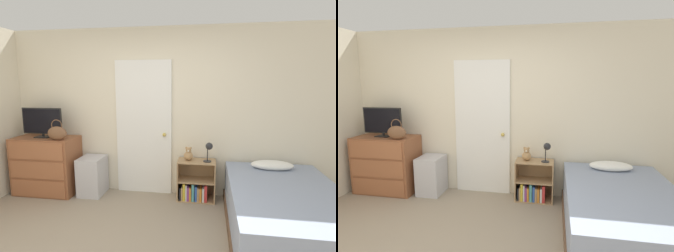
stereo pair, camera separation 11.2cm
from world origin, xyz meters
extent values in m
cube|color=beige|center=(0.00, 2.00, 1.27)|extent=(10.00, 0.06, 2.55)
cube|color=white|center=(-0.16, 1.94, 1.03)|extent=(0.87, 0.04, 2.07)
sphere|color=gold|center=(0.17, 1.90, 0.95)|extent=(0.06, 0.06, 0.06)
cube|color=brown|center=(-1.68, 1.69, 0.45)|extent=(0.95, 0.51, 0.89)
cube|color=#9D5B39|center=(-1.68, 1.43, 0.15)|extent=(0.87, 0.01, 0.26)
cube|color=#9D5B39|center=(-1.68, 1.43, 0.45)|extent=(0.87, 0.01, 0.26)
cube|color=#9D5B39|center=(-1.68, 1.43, 0.74)|extent=(0.87, 0.01, 0.26)
cube|color=black|center=(-1.71, 1.69, 0.90)|extent=(0.23, 0.16, 0.01)
cylinder|color=black|center=(-1.71, 1.69, 0.93)|extent=(0.04, 0.04, 0.04)
cube|color=black|center=(-1.71, 1.69, 1.15)|extent=(0.65, 0.02, 0.40)
cube|color=black|center=(-1.71, 1.67, 1.15)|extent=(0.61, 0.01, 0.37)
ellipsoid|color=brown|center=(-1.37, 1.53, 1.00)|extent=(0.30, 0.13, 0.20)
torus|color=brown|center=(-1.37, 1.53, 1.11)|extent=(0.17, 0.01, 0.17)
cube|color=silver|center=(-0.95, 1.73, 0.30)|extent=(0.36, 0.43, 0.59)
cube|color=tan|center=(0.40, 1.79, 0.30)|extent=(0.02, 0.32, 0.60)
cube|color=tan|center=(0.94, 1.79, 0.30)|extent=(0.02, 0.32, 0.60)
cube|color=tan|center=(0.67, 1.79, 0.01)|extent=(0.52, 0.32, 0.02)
cube|color=tan|center=(0.67, 1.79, 0.30)|extent=(0.52, 0.32, 0.02)
cube|color=tan|center=(0.67, 1.79, 0.59)|extent=(0.52, 0.32, 0.02)
cube|color=tan|center=(0.67, 1.94, 0.30)|extent=(0.55, 0.01, 0.60)
cube|color=black|center=(0.44, 1.75, 0.11)|extent=(0.02, 0.23, 0.18)
cube|color=tan|center=(0.47, 1.73, 0.11)|extent=(0.02, 0.18, 0.19)
cube|color=gold|center=(0.50, 1.75, 0.15)|extent=(0.03, 0.23, 0.26)
cube|color=white|center=(0.53, 1.76, 0.13)|extent=(0.02, 0.24, 0.23)
cube|color=#8C3F8C|center=(0.56, 1.76, 0.12)|extent=(0.03, 0.24, 0.20)
cube|color=orange|center=(0.59, 1.73, 0.12)|extent=(0.03, 0.18, 0.20)
cube|color=teal|center=(0.63, 1.76, 0.14)|extent=(0.04, 0.25, 0.25)
cube|color=#3359B2|center=(0.67, 1.76, 0.13)|extent=(0.03, 0.24, 0.22)
cube|color=tan|center=(0.70, 1.76, 0.12)|extent=(0.03, 0.24, 0.20)
cube|color=orange|center=(0.74, 1.75, 0.12)|extent=(0.03, 0.23, 0.20)
cube|color=white|center=(0.78, 1.73, 0.12)|extent=(0.03, 0.19, 0.20)
cube|color=red|center=(0.81, 1.76, 0.14)|extent=(0.04, 0.24, 0.24)
sphere|color=tan|center=(0.55, 1.79, 0.67)|extent=(0.13, 0.13, 0.13)
sphere|color=tan|center=(0.55, 1.79, 0.75)|extent=(0.08, 0.08, 0.08)
sphere|color=silver|center=(0.55, 1.75, 0.75)|extent=(0.03, 0.03, 0.03)
sphere|color=tan|center=(0.52, 1.79, 0.78)|extent=(0.03, 0.03, 0.03)
sphere|color=tan|center=(0.58, 1.79, 0.78)|extent=(0.03, 0.03, 0.03)
cylinder|color=#262628|center=(0.82, 1.75, 0.61)|extent=(0.12, 0.12, 0.01)
cylinder|color=#262628|center=(0.82, 1.75, 0.71)|extent=(0.01, 0.01, 0.19)
sphere|color=#262628|center=(0.85, 1.74, 0.83)|extent=(0.10, 0.10, 0.10)
cube|color=brown|center=(1.70, 0.95, 0.06)|extent=(1.25, 1.99, 0.12)
cube|color=#8C99B2|center=(1.70, 0.95, 0.34)|extent=(1.21, 1.93, 0.45)
ellipsoid|color=white|center=(1.70, 1.67, 0.62)|extent=(0.56, 0.28, 0.12)
camera|label=1|loc=(0.84, -1.95, 1.72)|focal=28.00mm
camera|label=2|loc=(0.95, -1.93, 1.72)|focal=28.00mm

